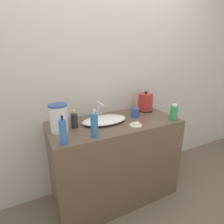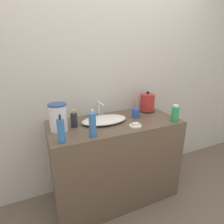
% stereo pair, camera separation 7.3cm
% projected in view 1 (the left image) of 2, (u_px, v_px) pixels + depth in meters
% --- Properties ---
extents(ground_plane, '(12.00, 12.00, 0.00)m').
position_uv_depth(ground_plane, '(128.00, 213.00, 1.70)').
color(ground_plane, '#6B5B4C').
extents(wall_back, '(6.00, 0.04, 2.60)m').
position_uv_depth(wall_back, '(101.00, 72.00, 1.82)').
color(wall_back, beige).
rests_on(wall_back, ground_plane).
extents(vanity_counter, '(1.25, 0.60, 0.86)m').
position_uv_depth(vanity_counter, '(115.00, 160.00, 1.82)').
color(vanity_counter, brown).
rests_on(vanity_counter, ground_plane).
extents(sink_basin, '(0.43, 0.25, 0.05)m').
position_uv_depth(sink_basin, '(105.00, 120.00, 1.65)').
color(sink_basin, silver).
rests_on(sink_basin, vanity_counter).
extents(faucet, '(0.06, 0.17, 0.17)m').
position_uv_depth(faucet, '(99.00, 109.00, 1.75)').
color(faucet, silver).
rests_on(faucet, vanity_counter).
extents(electric_kettle, '(0.17, 0.17, 0.23)m').
position_uv_depth(electric_kettle, '(145.00, 103.00, 1.98)').
color(electric_kettle, black).
rests_on(electric_kettle, vanity_counter).
extents(toothbrush_cup, '(0.08, 0.08, 0.22)m').
position_uv_depth(toothbrush_cup, '(135.00, 112.00, 1.79)').
color(toothbrush_cup, '#2D519E').
rests_on(toothbrush_cup, vanity_counter).
extents(lotion_bottle, '(0.06, 0.06, 0.16)m').
position_uv_depth(lotion_bottle, '(74.00, 121.00, 1.53)').
color(lotion_bottle, '#28282D').
rests_on(lotion_bottle, vanity_counter).
extents(shampoo_bottle, '(0.06, 0.06, 0.22)m').
position_uv_depth(shampoo_bottle, '(94.00, 125.00, 1.35)').
color(shampoo_bottle, '#3370B7').
rests_on(shampoo_bottle, vanity_counter).
extents(mouthwash_bottle, '(0.07, 0.07, 0.16)m').
position_uv_depth(mouthwash_bottle, '(174.00, 112.00, 1.70)').
color(mouthwash_bottle, '#2D9956').
rests_on(mouthwash_bottle, vanity_counter).
extents(hand_cream_bottle, '(0.05, 0.05, 0.22)m').
position_uv_depth(hand_cream_bottle, '(63.00, 132.00, 1.24)').
color(hand_cream_bottle, '#3370B7').
rests_on(hand_cream_bottle, vanity_counter).
extents(soap_dish, '(0.11, 0.11, 0.03)m').
position_uv_depth(soap_dish, '(136.00, 125.00, 1.58)').
color(soap_dish, silver).
rests_on(soap_dish, vanity_counter).
extents(water_pitcher, '(0.15, 0.15, 0.23)m').
position_uv_depth(water_pitcher, '(59.00, 118.00, 1.43)').
color(water_pitcher, silver).
rests_on(water_pitcher, vanity_counter).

